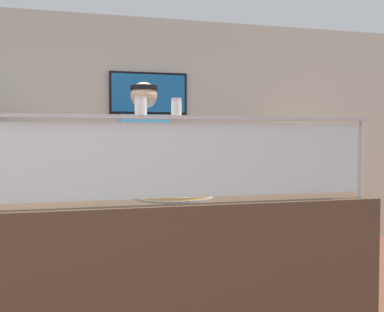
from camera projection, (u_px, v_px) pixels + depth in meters
ground_plane at (165, 307)px, 3.31m from camera, size 12.00×12.00×0.00m
shop_rear_unit at (138, 135)px, 4.91m from camera, size 6.70×0.13×2.70m
serving_counter at (183, 271)px, 2.69m from camera, size 2.30×0.77×0.95m
sneeze_guard at (195, 149)px, 2.34m from camera, size 2.12×0.06×0.49m
pizza_tray at (174, 195)px, 2.62m from camera, size 0.49×0.49×0.04m
pizza_server at (173, 192)px, 2.60m from camera, size 0.14×0.29×0.01m
parmesan_shaker at (141, 107)px, 2.26m from camera, size 0.07×0.07×0.10m
pepper_flake_shaker at (176, 108)px, 2.31m from camera, size 0.06×0.06×0.09m
worker_figure at (145, 177)px, 3.37m from camera, size 0.41×0.50×1.76m
prep_shelf at (309, 212)px, 4.94m from camera, size 0.70×0.55×0.92m
pizza_box_stack at (310, 158)px, 4.92m from camera, size 0.49×0.46×0.31m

